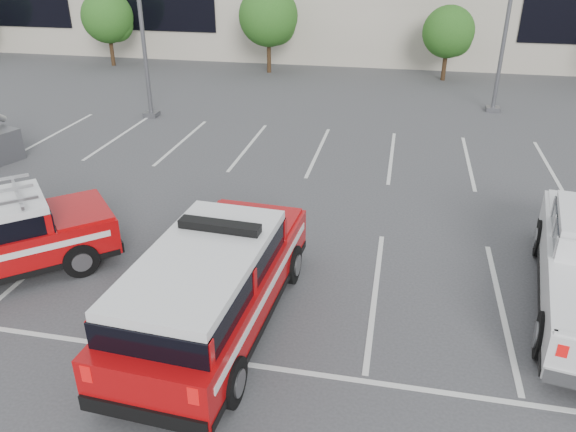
% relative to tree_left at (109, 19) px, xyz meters
% --- Properties ---
extents(ground, '(120.00, 120.00, 0.00)m').
position_rel_tree_left_xyz_m(ground, '(14.91, -22.05, -2.77)').
color(ground, '#3C3C3F').
rests_on(ground, ground).
extents(stall_markings, '(23.00, 15.00, 0.01)m').
position_rel_tree_left_xyz_m(stall_markings, '(14.91, -17.55, -2.77)').
color(stall_markings, silver).
rests_on(stall_markings, ground).
extents(tree_left, '(3.07, 3.07, 4.42)m').
position_rel_tree_left_xyz_m(tree_left, '(0.00, 0.00, 0.00)').
color(tree_left, '#3F2B19').
rests_on(tree_left, ground).
extents(tree_mid_left, '(3.37, 3.37, 4.85)m').
position_rel_tree_left_xyz_m(tree_mid_left, '(10.00, 0.00, 0.27)').
color(tree_mid_left, '#3F2B19').
rests_on(tree_mid_left, ground).
extents(tree_mid_right, '(2.77, 2.77, 3.99)m').
position_rel_tree_left_xyz_m(tree_mid_right, '(20.00, -0.00, -0.27)').
color(tree_mid_right, '#3F2B19').
rests_on(tree_mid_right, ground).
extents(fire_chief_suv, '(2.60, 6.25, 2.16)m').
position_rel_tree_left_xyz_m(fire_chief_suv, '(14.50, -23.94, -1.89)').
color(fire_chief_suv, '#A4070A').
rests_on(fire_chief_suv, ground).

